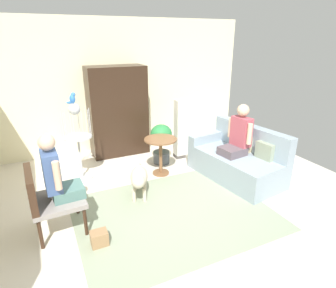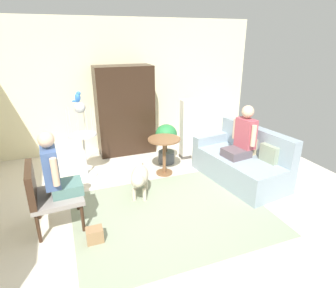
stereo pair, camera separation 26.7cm
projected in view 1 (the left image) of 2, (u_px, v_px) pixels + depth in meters
The scene contains 15 objects.
ground_plane at pixel (168, 204), 4.24m from camera, with size 6.53×6.53×0.00m, color beige.
back_wall at pixel (114, 86), 6.05m from camera, with size 6.04×0.12×2.73m, color beige.
area_rug at pixel (174, 213), 4.03m from camera, with size 2.68×2.11×0.01m, color gray.
couch at pixel (237, 160), 5.01m from camera, with size 1.08×1.75×0.90m.
armchair at pixel (46, 197), 3.46m from camera, with size 0.65×0.66×0.89m.
person_on_couch at pixel (239, 135), 4.80m from camera, with size 0.51×0.51×0.86m.
person_on_armchair at pixel (56, 174), 3.43m from camera, with size 0.45×0.50×0.85m.
round_end_table at pixel (161, 149), 5.03m from camera, with size 0.58×0.58×0.68m.
dog at pixel (139, 178), 4.31m from camera, with size 0.43×0.79×0.55m.
bird_cage_stand at pixel (78, 137), 4.75m from camera, with size 0.47×0.47×1.35m.
parrot at pixel (72, 98), 4.51m from camera, with size 0.17×0.10×0.18m.
potted_plant at pixel (161, 140), 5.48m from camera, with size 0.42×0.42×0.79m.
column_lamp at pixel (180, 130), 5.71m from camera, with size 0.20×0.20×1.20m.
armoire_cabinet at pixel (118, 111), 5.84m from camera, with size 1.16×0.56×1.82m, color black.
handbag at pixel (99, 238), 3.39m from camera, with size 0.20×0.16×0.18m, color #99724C.
Camera 1 is at (-1.54, -3.30, 2.36)m, focal length 30.28 mm.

